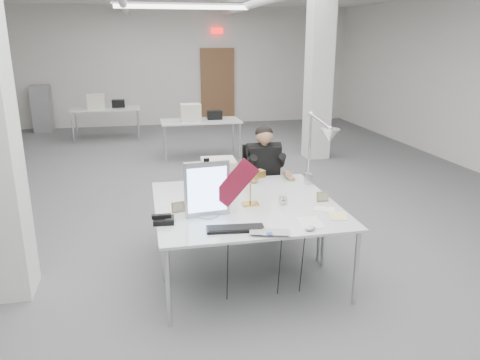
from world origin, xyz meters
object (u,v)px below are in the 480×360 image
at_px(beige_monitor, 219,175).
at_px(monitor, 207,189).
at_px(architect_lamp, 318,150).
at_px(laptop, 270,235).
at_px(seated_person, 264,161).
at_px(bankers_lamp, 250,187).
at_px(office_chair, 262,193).
at_px(desk_main, 256,220).
at_px(desk_phone, 164,220).

bearing_deg(beige_monitor, monitor, -104.96).
bearing_deg(monitor, architect_lamp, 16.27).
bearing_deg(laptop, seated_person, 92.51).
xyz_separation_m(laptop, bankers_lamp, (0.02, 0.81, 0.17)).
bearing_deg(office_chair, bankers_lamp, -108.80).
xyz_separation_m(desk_main, desk_phone, (-0.83, 0.09, 0.04)).
distance_m(desk_main, beige_monitor, 0.98).
bearing_deg(desk_phone, monitor, 17.15).
bearing_deg(desk_main, bankers_lamp, 84.15).
distance_m(seated_person, laptop, 1.97).
xyz_separation_m(monitor, beige_monitor, (0.23, 0.76, -0.09)).
xyz_separation_m(monitor, architect_lamp, (1.27, 0.52, 0.19)).
bearing_deg(bankers_lamp, desk_phone, 176.49).
relative_size(monitor, laptop, 1.53).
distance_m(monitor, bankers_lamp, 0.52).
xyz_separation_m(laptop, desk_phone, (-0.85, 0.50, 0.01)).
distance_m(office_chair, laptop, 2.04).
bearing_deg(seated_person, desk_main, -105.78).
relative_size(monitor, desk_phone, 2.86).
bearing_deg(monitor, desk_main, -29.32).
distance_m(seated_person, beige_monitor, 0.86).
height_order(seated_person, beige_monitor, seated_person).
height_order(monitor, laptop, monitor).
bearing_deg(beige_monitor, desk_phone, -124.85).
bearing_deg(office_chair, architect_lamp, -64.42).
height_order(laptop, bankers_lamp, bankers_lamp).
relative_size(monitor, architect_lamp, 0.58).
bearing_deg(bankers_lamp, desk_main, -118.83).
bearing_deg(architect_lamp, monitor, -135.42).
relative_size(seated_person, beige_monitor, 2.48).
distance_m(desk_main, architect_lamp, 1.20).
xyz_separation_m(desk_phone, architect_lamp, (1.68, 0.61, 0.43)).
relative_size(bankers_lamp, beige_monitor, 1.00).
distance_m(monitor, laptop, 0.78).
bearing_deg(beige_monitor, desk_main, -76.78).
bearing_deg(desk_phone, beige_monitor, 57.27).
bearing_deg(desk_main, laptop, -87.53).
relative_size(desk_main, beige_monitor, 4.99).
relative_size(desk_main, architect_lamp, 1.99).
relative_size(seated_person, architect_lamp, 0.99).
distance_m(seated_person, bankers_lamp, 1.19).
distance_m(office_chair, monitor, 1.72).
xyz_separation_m(desk_main, architect_lamp, (0.85, 0.70, 0.47)).
bearing_deg(desk_main, architect_lamp, 39.45).
height_order(office_chair, beige_monitor, beige_monitor).
bearing_deg(office_chair, laptop, -101.36).
bearing_deg(office_chair, monitor, -121.43).
bearing_deg(office_chair, seated_person, -88.33).
bearing_deg(monitor, seated_person, 50.05).
xyz_separation_m(desk_phone, beige_monitor, (0.65, 0.86, 0.15)).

